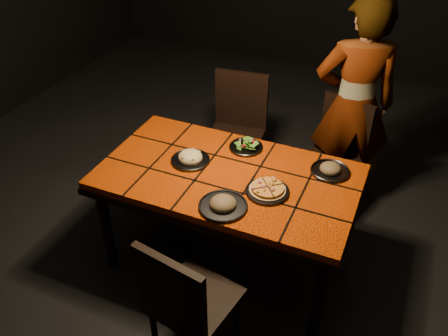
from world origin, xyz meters
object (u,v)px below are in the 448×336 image
at_px(chair_far_right, 337,149).
at_px(diner, 354,106).
at_px(dining_table, 228,183).
at_px(plate_pizza, 267,190).
at_px(plate_pasta, 190,158).
at_px(chair_near, 185,301).
at_px(chair_far_left, 238,124).

xyz_separation_m(chair_far_right, diner, (0.06, 0.12, 0.32)).
xyz_separation_m(dining_table, plate_pizza, (0.29, -0.08, 0.10)).
height_order(dining_table, chair_far_right, chair_far_right).
distance_m(chair_far_right, plate_pasta, 1.21).
height_order(dining_table, diner, diner).
distance_m(chair_near, chair_far_right, 1.78).
bearing_deg(plate_pasta, chair_far_right, 48.57).
height_order(chair_near, chair_far_right, chair_near).
bearing_deg(plate_pizza, dining_table, 164.08).
height_order(chair_near, plate_pizza, chair_near).
height_order(diner, plate_pizza, diner).
height_order(plate_pizza, plate_pasta, plate_pasta).
distance_m(chair_near, plate_pizza, 0.80).
bearing_deg(chair_far_right, diner, 82.25).
bearing_deg(plate_pasta, chair_far_left, 91.69).
bearing_deg(diner, chair_far_right, 43.21).
relative_size(dining_table, plate_pizza, 5.27).
relative_size(dining_table, chair_far_left, 1.70).
xyz_separation_m(dining_table, chair_far_right, (0.51, 0.91, -0.16)).
relative_size(dining_table, chair_far_right, 1.80).
height_order(diner, plate_pasta, diner).
bearing_deg(diner, chair_near, 54.84).
xyz_separation_m(chair_near, chair_far_right, (0.40, 1.74, -0.01)).
relative_size(chair_far_left, chair_far_right, 1.06).
bearing_deg(plate_pasta, dining_table, -4.94).
distance_m(dining_table, chair_far_right, 1.06).
distance_m(plate_pizza, plate_pasta, 0.57).
bearing_deg(chair_far_left, plate_pasta, -94.60).
height_order(dining_table, chair_near, chair_near).
distance_m(chair_near, plate_pasta, 0.96).
xyz_separation_m(chair_far_left, plate_pasta, (0.03, -0.88, 0.23)).
bearing_deg(plate_pasta, diner, 50.14).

